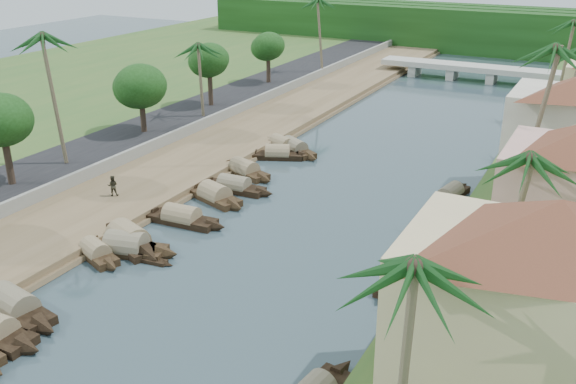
% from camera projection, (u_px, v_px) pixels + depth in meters
% --- Properties ---
extents(ground, '(220.00, 220.00, 0.00)m').
position_uv_depth(ground, '(205.00, 304.00, 39.28)').
color(ground, '#31434A').
rests_on(ground, ground).
extents(left_bank, '(10.00, 180.00, 0.80)m').
position_uv_depth(left_bank, '(185.00, 162.00, 62.42)').
color(left_bank, brown).
rests_on(left_bank, ground).
extents(right_bank, '(16.00, 180.00, 1.20)m').
position_uv_depth(right_bank, '(572.00, 232.00, 47.36)').
color(right_bank, '#2E5522').
rests_on(right_bank, ground).
extents(road, '(8.00, 180.00, 1.40)m').
position_uv_depth(road, '(117.00, 146.00, 65.94)').
color(road, black).
rests_on(road, ground).
extents(retaining_wall, '(0.40, 180.00, 1.10)m').
position_uv_depth(retaining_wall, '(150.00, 146.00, 63.86)').
color(retaining_wall, slate).
rests_on(retaining_wall, left_bank).
extents(treeline, '(120.00, 14.00, 8.00)m').
position_uv_depth(treeline, '(507.00, 31.00, 119.95)').
color(treeline, '#13340E').
rests_on(treeline, ground).
extents(bridge, '(28.00, 4.00, 2.40)m').
position_uv_depth(bridge, '(472.00, 69.00, 97.80)').
color(bridge, '#AAAA9F').
rests_on(bridge, ground).
extents(building_near, '(14.85, 14.85, 10.20)m').
position_uv_depth(building_near, '(544.00, 309.00, 27.11)').
color(building_near, tan).
rests_on(building_near, right_bank).
extents(sampan_3, '(8.87, 3.36, 2.32)m').
position_uv_depth(sampan_3, '(13.00, 307.00, 38.26)').
color(sampan_3, black).
rests_on(sampan_3, ground).
extents(sampan_4, '(6.26, 3.53, 1.83)m').
position_uv_depth(sampan_4, '(96.00, 253.00, 44.73)').
color(sampan_4, black).
rests_on(sampan_4, ground).
extents(sampan_5, '(8.41, 4.84, 2.58)m').
position_uv_depth(sampan_5, '(128.00, 240.00, 46.45)').
color(sampan_5, black).
rests_on(sampan_5, ground).
extents(sampan_6, '(8.25, 3.71, 2.38)m').
position_uv_depth(sampan_6, '(126.00, 247.00, 45.43)').
color(sampan_6, black).
rests_on(sampan_6, ground).
extents(sampan_7, '(8.03, 2.12, 2.13)m').
position_uv_depth(sampan_7, '(182.00, 218.00, 50.09)').
color(sampan_7, black).
rests_on(sampan_7, ground).
extents(sampan_8, '(7.49, 4.06, 2.27)m').
position_uv_depth(sampan_8, '(215.00, 196.00, 54.31)').
color(sampan_8, black).
rests_on(sampan_8, ground).
extents(sampan_9, '(7.91, 1.90, 2.02)m').
position_uv_depth(sampan_9, '(234.00, 187.00, 56.34)').
color(sampan_9, black).
rests_on(sampan_9, ground).
extents(sampan_10, '(7.74, 4.04, 2.12)m').
position_uv_depth(sampan_10, '(244.00, 170.00, 60.15)').
color(sampan_10, black).
rests_on(sampan_10, ground).
extents(sampan_11, '(7.16, 4.24, 2.07)m').
position_uv_depth(sampan_11, '(278.00, 154.00, 64.47)').
color(sampan_11, black).
rests_on(sampan_11, ground).
extents(sampan_12, '(7.95, 5.59, 2.02)m').
position_uv_depth(sampan_12, '(294.00, 148.00, 66.37)').
color(sampan_12, black).
rests_on(sampan_12, ground).
extents(sampan_13, '(7.18, 4.41, 2.01)m').
position_uv_depth(sampan_13, '(282.00, 145.00, 67.22)').
color(sampan_13, black).
rests_on(sampan_13, ground).
extents(sampan_15, '(1.68, 6.44, 1.78)m').
position_uv_depth(sampan_15, '(397.00, 279.00, 41.35)').
color(sampan_15, black).
rests_on(sampan_15, ground).
extents(sampan_16, '(2.58, 7.31, 1.81)m').
position_uv_depth(sampan_16, '(450.00, 195.00, 54.57)').
color(sampan_16, black).
rests_on(sampan_16, ground).
extents(canoe_1, '(4.30, 1.09, 0.69)m').
position_uv_depth(canoe_1, '(147.00, 260.00, 44.35)').
color(canoe_1, black).
rests_on(canoe_1, ground).
extents(canoe_2, '(4.79, 2.18, 0.70)m').
position_uv_depth(canoe_2, '(243.00, 174.00, 60.11)').
color(canoe_2, black).
rests_on(canoe_2, ground).
extents(palm_0, '(3.20, 3.20, 11.17)m').
position_uv_depth(palm_0, '(411.00, 269.00, 21.66)').
color(palm_0, '#76684E').
rests_on(palm_0, ground).
extents(palm_1, '(3.20, 3.20, 10.32)m').
position_uv_depth(palm_1, '(518.00, 158.00, 34.78)').
color(palm_1, '#76684E').
rests_on(palm_1, ground).
extents(palm_2, '(3.20, 3.20, 14.20)m').
position_uv_depth(palm_2, '(541.00, 51.00, 44.31)').
color(palm_2, '#76684E').
rests_on(palm_2, ground).
extents(palm_3, '(3.20, 3.20, 11.30)m').
position_uv_depth(palm_3, '(575.00, 51.00, 60.56)').
color(palm_3, '#76684E').
rests_on(palm_3, ground).
extents(palm_5, '(3.20, 3.20, 13.11)m').
position_uv_depth(palm_5, '(48.00, 39.00, 55.00)').
color(palm_5, '#76684E').
rests_on(palm_5, ground).
extents(palm_6, '(3.20, 3.20, 9.66)m').
position_uv_depth(palm_6, '(199.00, 47.00, 71.37)').
color(palm_6, '#76684E').
rests_on(palm_6, ground).
extents(palm_7, '(3.20, 3.20, 12.02)m').
position_uv_depth(palm_7, '(570.00, 24.00, 73.42)').
color(palm_7, '#76684E').
rests_on(palm_7, ground).
extents(palm_8, '(3.20, 3.20, 12.12)m').
position_uv_depth(palm_8, '(322.00, 1.00, 94.04)').
color(palm_8, '#76684E').
rests_on(palm_8, ground).
extents(tree_2, '(5.12, 5.12, 7.65)m').
position_uv_depth(tree_2, '(1.00, 121.00, 52.27)').
color(tree_2, '#402F24').
rests_on(tree_2, ground).
extents(tree_3, '(5.40, 5.40, 7.06)m').
position_uv_depth(tree_3, '(140.00, 87.00, 66.77)').
color(tree_3, '#402F24').
rests_on(tree_3, ground).
extents(tree_4, '(4.67, 4.67, 7.39)m').
position_uv_depth(tree_4, '(209.00, 61.00, 77.03)').
color(tree_4, '#402F24').
rests_on(tree_4, ground).
extents(tree_5, '(4.42, 4.42, 6.81)m').
position_uv_depth(tree_5, '(268.00, 47.00, 89.17)').
color(tree_5, '#402F24').
rests_on(tree_5, ground).
extents(person_far, '(1.07, 1.02, 1.74)m').
position_uv_depth(person_far, '(113.00, 186.00, 53.09)').
color(person_far, '#2D2C1F').
rests_on(person_far, left_bank).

